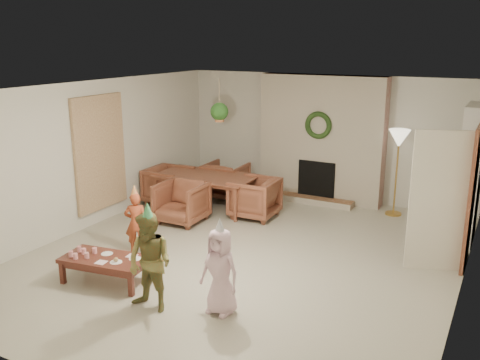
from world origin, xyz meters
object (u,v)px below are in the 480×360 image
Objects in this scene: dining_chair_near at (181,202)px; dining_chair_right at (254,198)px; dining_table at (205,192)px; child_red at (136,223)px; child_pink at (220,271)px; dining_chair_left at (169,185)px; coffee_table_top at (105,259)px; child_plaid at (150,263)px; dining_chair_far at (226,180)px.

dining_chair_right is (1.02, 0.86, 0.00)m from dining_chair_near.
dining_chair_near is (0.02, -0.83, 0.03)m from dining_table.
child_red is (-0.85, -2.32, 0.11)m from dining_chair_right.
dining_chair_left is at bearing 139.81° from child_pink.
child_red is (-0.28, 1.00, 0.15)m from coffee_table_top.
coffee_table_top is at bearing -172.72° from child_pink.
dining_table is 1.04m from dining_chair_right.
child_plaid is (0.99, -0.30, 0.28)m from coffee_table_top.
dining_chair_far is 1.33m from dining_chair_right.
child_pink is (2.25, -4.10, 0.16)m from dining_chair_far.
dining_chair_near reaches higher than dining_table.
dining_chair_left is at bearing -99.02° from child_red.
child_plaid is at bearing -150.61° from child_pink.
dining_table is 2.34× the size of dining_chair_far.
dining_table is 0.83m from dining_chair_left.
dining_chair_far is at bearing 111.20° from child_plaid.
dining_chair_near is at bearing 90.00° from dining_chair_far.
child_red is (0.16, -1.46, 0.11)m from dining_chair_near.
dining_chair_near is at bearing 120.18° from child_plaid.
dining_chair_near is at bearing -51.34° from dining_chair_right.
dining_chair_near is 2.50m from coffee_table_top.
child_pink is at bearing -138.18° from dining_chair_left.
child_plaid is at bearing -148.85° from dining_chair_left.
child_red is at bearing -86.83° from dining_table.
dining_chair_right is 3.66m from child_plaid.
child_pink is at bearing -57.20° from dining_table.
dining_table is 1.56× the size of child_plaid.
coffee_table_top is 1.07m from child_plaid.
child_pink is (3.06, -3.25, 0.16)m from dining_chair_left.
dining_chair_near is 1.00× the size of dining_chair_far.
dining_chair_left is 1.87m from dining_chair_right.
dining_chair_far reaches higher than dining_table.
child_pink is at bearing -49.32° from dining_chair_near.
child_plaid is 1.15× the size of child_pink.
child_plaid reaches higher than dining_chair_left.
dining_table is at bearing 90.00° from dining_chair_far.
child_plaid is (1.46, -3.60, 0.27)m from dining_table.
dining_chair_far is at bearing -119.40° from child_red.
dining_chair_near and dining_chair_right have the same top height.
child_red is 0.90× the size of child_pink.
child_pink reaches higher than dining_chair_near.
dining_table is at bearing 114.79° from child_plaid.
dining_table is 1.79× the size of child_pink.
coffee_table_top is at bearing -83.35° from dining_table.
dining_chair_far is at bearing 88.69° from coffee_table_top.
dining_chair_far is 0.67× the size of child_plaid.
child_red is (1.02, -2.27, 0.11)m from dining_chair_left.
dining_chair_right is at bearing -143.45° from child_red.
dining_table is at bearing 90.02° from coffee_table_top.
coffee_table_top is (-0.57, -3.32, -0.04)m from dining_chair_right.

